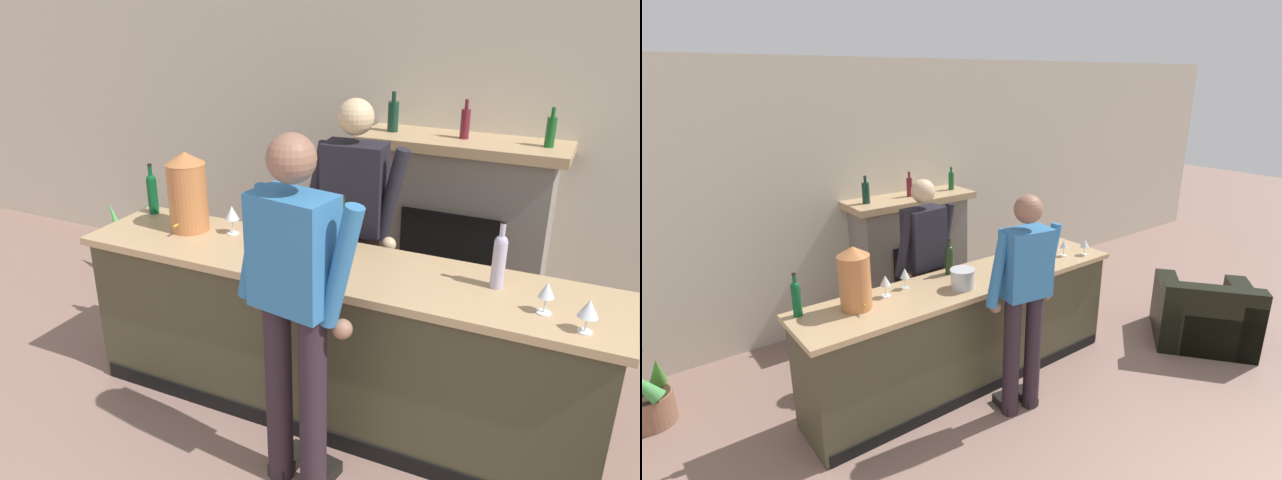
% 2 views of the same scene
% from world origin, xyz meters
% --- Properties ---
extents(wall_back_panel, '(12.00, 0.07, 2.75)m').
position_xyz_m(wall_back_panel, '(0.00, 4.56, 1.38)').
color(wall_back_panel, beige).
rests_on(wall_back_panel, ground_plane).
extents(bar_counter, '(2.95, 0.63, 0.95)m').
position_xyz_m(bar_counter, '(-0.23, 2.87, 0.48)').
color(bar_counter, '#45402B').
rests_on(bar_counter, ground_plane).
extents(fireplace_stone, '(1.40, 0.52, 1.63)m').
position_xyz_m(fireplace_stone, '(0.09, 4.30, 0.69)').
color(fireplace_stone, gray).
rests_on(fireplace_stone, ground_plane).
extents(potted_plant_corner, '(0.41, 0.47, 0.66)m').
position_xyz_m(potted_plant_corner, '(-2.55, 3.87, 0.24)').
color(potted_plant_corner, '#906249').
rests_on(potted_plant_corner, ground_plane).
extents(person_customer, '(0.65, 0.35, 1.78)m').
position_xyz_m(person_customer, '(-0.15, 2.28, 0.99)').
color(person_customer, '#2D2028').
rests_on(person_customer, ground_plane).
extents(person_bartender, '(0.66, 0.33, 1.74)m').
position_xyz_m(person_bartender, '(-0.32, 3.37, 0.96)').
color(person_bartender, brown).
rests_on(person_bartender, ground_plane).
extents(copper_dispenser, '(0.24, 0.27, 0.48)m').
position_xyz_m(copper_dispenser, '(-1.20, 2.94, 1.19)').
color(copper_dispenser, '#BD713F').
rests_on(copper_dispenser, bar_counter).
extents(ice_bucket_steel, '(0.20, 0.20, 0.16)m').
position_xyz_m(ice_bucket_steel, '(-0.37, 2.76, 1.04)').
color(ice_bucket_steel, silver).
rests_on(ice_bucket_steel, bar_counter).
extents(wine_bottle_burgundy_dark, '(0.07, 0.07, 0.31)m').
position_xyz_m(wine_bottle_burgundy_dark, '(-0.27, 3.07, 1.09)').
color(wine_bottle_burgundy_dark, '#1D3016').
rests_on(wine_bottle_burgundy_dark, bar_counter).
extents(wine_bottle_rose_blush, '(0.06, 0.06, 0.33)m').
position_xyz_m(wine_bottle_rose_blush, '(-1.59, 3.08, 1.10)').
color(wine_bottle_rose_blush, '#0C4F26').
rests_on(wine_bottle_rose_blush, bar_counter).
extents(wine_bottle_riesling_slim, '(0.07, 0.07, 0.35)m').
position_xyz_m(wine_bottle_riesling_slim, '(0.61, 2.95, 1.11)').
color(wine_bottle_riesling_slim, '#B0A8C3').
rests_on(wine_bottle_riesling_slim, bar_counter).
extents(wine_glass_mid_counter, '(0.09, 0.09, 0.15)m').
position_xyz_m(wine_glass_mid_counter, '(1.03, 2.68, 1.06)').
color(wine_glass_mid_counter, silver).
rests_on(wine_glass_mid_counter, bar_counter).
extents(wine_glass_front_left, '(0.07, 0.07, 0.15)m').
position_xyz_m(wine_glass_front_left, '(0.85, 2.78, 1.06)').
color(wine_glass_front_left, silver).
rests_on(wine_glass_front_left, bar_counter).
extents(wine_glass_near_bucket, '(0.08, 0.08, 0.17)m').
position_xyz_m(wine_glass_near_bucket, '(-0.93, 2.99, 1.08)').
color(wine_glass_near_bucket, silver).
rests_on(wine_glass_near_bucket, bar_counter).
extents(wine_glass_by_dispenser, '(0.07, 0.07, 0.17)m').
position_xyz_m(wine_glass_by_dispenser, '(-0.73, 3.03, 1.08)').
color(wine_glass_by_dispenser, silver).
rests_on(wine_glass_by_dispenser, bar_counter).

